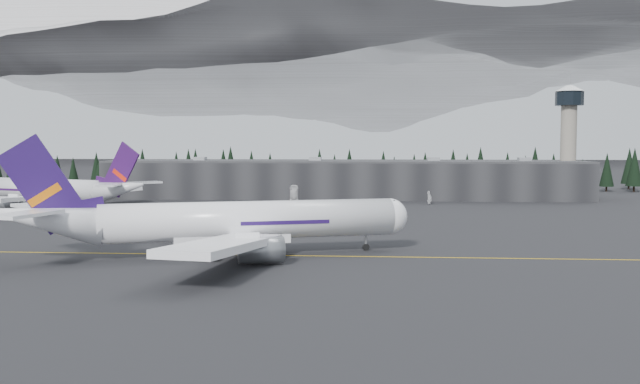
# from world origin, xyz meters

# --- Properties ---
(ground) EXTENTS (1400.00, 1400.00, 0.00)m
(ground) POSITION_xyz_m (0.00, 0.00, 0.00)
(ground) COLOR black
(ground) RESTS_ON ground
(taxiline) EXTENTS (400.00, 0.40, 0.02)m
(taxiline) POSITION_xyz_m (0.00, -2.00, 0.01)
(taxiline) COLOR gold
(taxiline) RESTS_ON ground
(terminal) EXTENTS (160.00, 30.00, 12.60)m
(terminal) POSITION_xyz_m (0.00, 125.00, 6.30)
(terminal) COLOR black
(terminal) RESTS_ON ground
(control_tower) EXTENTS (10.00, 10.00, 37.70)m
(control_tower) POSITION_xyz_m (75.00, 128.00, 23.41)
(control_tower) COLOR gray
(control_tower) RESTS_ON ground
(treeline) EXTENTS (360.00, 20.00, 15.00)m
(treeline) POSITION_xyz_m (0.00, 162.00, 7.50)
(treeline) COLOR black
(treeline) RESTS_ON ground
(mountain_ridge) EXTENTS (4400.00, 900.00, 420.00)m
(mountain_ridge) POSITION_xyz_m (0.00, 1000.00, 0.00)
(mountain_ridge) COLOR white
(mountain_ridge) RESTS_ON ground
(jet_main) EXTENTS (65.78, 59.20, 19.89)m
(jet_main) POSITION_xyz_m (-15.39, -3.48, 5.61)
(jet_main) COLOR white
(jet_main) RESTS_ON ground
(jet_parked) EXTENTS (62.04, 55.38, 18.91)m
(jet_parked) POSITION_xyz_m (-79.64, 74.92, 5.33)
(jet_parked) COLOR silver
(jet_parked) RESTS_ON ground
(gse_vehicle_a) EXTENTS (3.33, 5.85, 1.54)m
(gse_vehicle_a) POSITION_xyz_m (-14.63, 102.63, 0.77)
(gse_vehicle_a) COLOR silver
(gse_vehicle_a) RESTS_ON ground
(gse_vehicle_b) EXTENTS (4.08, 1.72, 1.38)m
(gse_vehicle_b) POSITION_xyz_m (26.94, 99.52, 0.69)
(gse_vehicle_b) COLOR silver
(gse_vehicle_b) RESTS_ON ground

